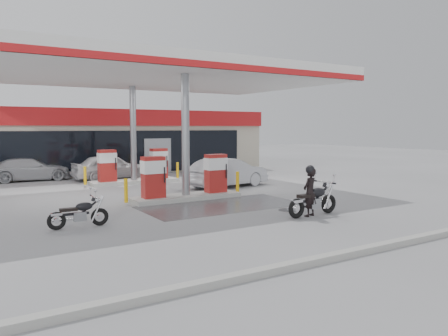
% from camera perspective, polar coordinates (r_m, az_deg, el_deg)
% --- Properties ---
extents(ground, '(90.00, 90.00, 0.00)m').
position_cam_1_polar(ground, '(16.03, -1.76, -5.08)').
color(ground, gray).
rests_on(ground, ground).
extents(wet_patch, '(6.00, 3.00, 0.00)m').
position_cam_1_polar(wet_patch, '(16.28, -0.23, -4.92)').
color(wet_patch, '#4C4C4F').
rests_on(wet_patch, ground).
extents(drain_cover, '(0.70, 0.70, 0.01)m').
position_cam_1_polar(drain_cover, '(15.55, 8.40, -5.45)').
color(drain_cover, '#38383A').
rests_on(drain_cover, ground).
extents(kerb, '(28.00, 0.25, 0.15)m').
position_cam_1_polar(kerb, '(10.69, 17.62, -10.24)').
color(kerb, gray).
rests_on(kerb, ground).
extents(store_building, '(22.00, 8.22, 4.00)m').
position_cam_1_polar(store_building, '(30.65, -16.82, 3.44)').
color(store_building, beige).
rests_on(store_building, ground).
extents(canopy, '(16.00, 10.02, 5.51)m').
position_cam_1_polar(canopy, '(20.40, -8.98, 11.94)').
color(canopy, silver).
rests_on(canopy, ground).
extents(pump_island_near, '(5.14, 1.30, 1.78)m').
position_cam_1_polar(pump_island_near, '(17.67, -5.01, -1.80)').
color(pump_island_near, '#9E9E99').
rests_on(pump_island_near, ground).
extents(pump_island_far, '(5.14, 1.30, 1.78)m').
position_cam_1_polar(pump_island_far, '(23.16, -11.69, -0.20)').
color(pump_island_far, '#9E9E99').
rests_on(pump_island_far, ground).
extents(main_motorcycle, '(2.14, 0.82, 1.10)m').
position_cam_1_polar(main_motorcycle, '(14.67, 11.64, -4.24)').
color(main_motorcycle, black).
rests_on(main_motorcycle, ground).
extents(biker_main, '(0.67, 0.55, 1.59)m').
position_cam_1_polar(biker_main, '(14.48, 11.14, -3.13)').
color(biker_main, black).
rests_on(biker_main, ground).
extents(parked_motorcycle, '(1.73, 0.66, 0.89)m').
position_cam_1_polar(parked_motorcycle, '(13.35, -18.36, -5.76)').
color(parked_motorcycle, black).
rests_on(parked_motorcycle, ground).
extents(sedan_white, '(4.24, 1.89, 1.42)m').
position_cam_1_polar(sedan_white, '(25.06, -14.60, 0.14)').
color(sedan_white, silver).
rests_on(sedan_white, ground).
extents(attendant, '(0.77, 0.89, 1.59)m').
position_cam_1_polar(attendant, '(23.78, -14.76, 0.08)').
color(attendant, '#525256').
rests_on(attendant, ground).
extents(hatchback_silver, '(4.53, 2.29, 1.43)m').
position_cam_1_polar(hatchback_silver, '(21.20, 0.40, -0.59)').
color(hatchback_silver, '#ABADB4').
rests_on(hatchback_silver, ground).
extents(parked_car_left, '(4.35, 1.85, 1.25)m').
position_cam_1_polar(parked_car_left, '(25.99, -24.12, -0.16)').
color(parked_car_left, '#A9ABB1').
rests_on(parked_car_left, ground).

